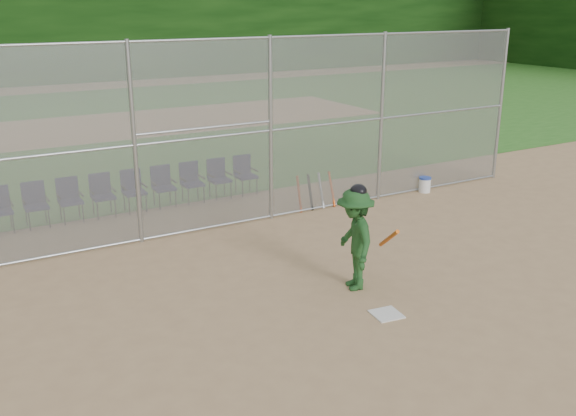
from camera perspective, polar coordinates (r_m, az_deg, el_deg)
ground at (r=10.09m, az=7.19°, el=-9.79°), size 100.00×100.00×0.00m
grass_strip at (r=26.07m, az=-17.34°, el=6.82°), size 100.00×100.00×0.00m
dirt_patch_far at (r=26.07m, az=-17.34°, el=6.83°), size 24.00×24.00×0.00m
backstop_fence at (r=13.50m, az=-5.32°, el=6.76°), size 16.09×0.09×4.00m
home_plate at (r=10.25m, az=8.75°, el=-9.31°), size 0.49×0.49×0.02m
batter_at_plate at (r=10.76m, az=5.96°, el=-2.74°), size 1.02×1.40×1.83m
water_cooler at (r=16.75m, az=12.06°, el=2.06°), size 0.31×0.31×0.39m
spare_bats at (r=15.03m, az=2.47°, el=1.49°), size 0.96×0.34×0.84m
chair_1 at (r=14.72m, az=-24.22°, el=-0.22°), size 0.54×0.52×0.96m
chair_2 at (r=14.79m, az=-21.48°, el=0.21°), size 0.54×0.52×0.96m
chair_3 at (r=14.90m, az=-18.77°, el=0.63°), size 0.54×0.52×0.96m
chair_4 at (r=15.04m, az=-16.11°, el=1.04°), size 0.54×0.52×0.96m
chair_5 at (r=15.21m, az=-13.50°, el=1.44°), size 0.54×0.52×0.96m
chair_6 at (r=15.41m, az=-10.95°, el=1.83°), size 0.54×0.52×0.96m
chair_7 at (r=15.64m, az=-8.47°, el=2.21°), size 0.54×0.52×0.96m
chair_8 at (r=15.91m, az=-6.07°, el=2.57°), size 0.54×0.52×0.96m
chair_9 at (r=16.20m, az=-3.75°, el=2.91°), size 0.54×0.52×0.96m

